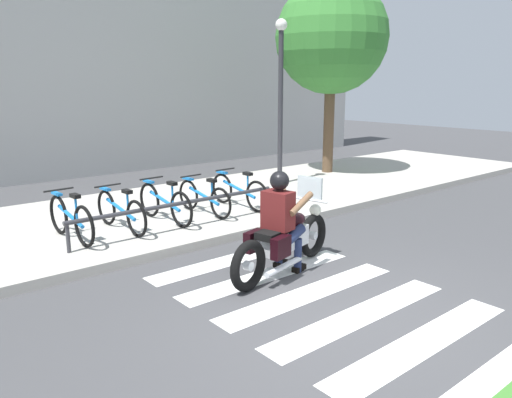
{
  "coord_description": "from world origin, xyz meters",
  "views": [
    {
      "loc": [
        -4.12,
        -3.25,
        2.58
      ],
      "look_at": [
        0.57,
        2.39,
        0.87
      ],
      "focal_mm": 34.88,
      "sensor_mm": 36.0,
      "label": 1
    }
  ],
  "objects_px": {
    "bicycle_3": "(204,197)",
    "rider": "(281,215)",
    "tree_near_rack": "(332,38)",
    "bicycle_1": "(121,211)",
    "street_lamp": "(281,88)",
    "motorcycle": "(284,240)",
    "bicycle_2": "(165,203)",
    "bike_rack": "(181,205)",
    "bicycle_0": "(71,219)",
    "bicycle_4": "(239,191)"
  },
  "relations": [
    {
      "from": "rider",
      "to": "bicycle_3",
      "type": "distance_m",
      "value": 2.97
    },
    {
      "from": "bicycle_1",
      "to": "street_lamp",
      "type": "relative_size",
      "value": 0.4
    },
    {
      "from": "bicycle_0",
      "to": "bicycle_4",
      "type": "xyz_separation_m",
      "value": [
        3.35,
        0.0,
        -0.01
      ]
    },
    {
      "from": "bicycle_1",
      "to": "bicycle_3",
      "type": "xyz_separation_m",
      "value": [
        1.67,
        0.0,
        -0.01
      ]
    },
    {
      "from": "motorcycle",
      "to": "bike_rack",
      "type": "distance_m",
      "value": 2.32
    },
    {
      "from": "bicycle_2",
      "to": "rider",
      "type": "bearing_deg",
      "value": -86.38
    },
    {
      "from": "bicycle_2",
      "to": "bicycle_1",
      "type": "bearing_deg",
      "value": 179.96
    },
    {
      "from": "bike_rack",
      "to": "motorcycle",
      "type": "bearing_deg",
      "value": -83.64
    },
    {
      "from": "bike_rack",
      "to": "tree_near_rack",
      "type": "relative_size",
      "value": 0.75
    },
    {
      "from": "bicycle_2",
      "to": "bicycle_4",
      "type": "distance_m",
      "value": 1.67
    },
    {
      "from": "street_lamp",
      "to": "bicycle_4",
      "type": "bearing_deg",
      "value": -150.58
    },
    {
      "from": "bicycle_2",
      "to": "bicycle_3",
      "type": "bearing_deg",
      "value": 0.06
    },
    {
      "from": "bicycle_4",
      "to": "bicycle_3",
      "type": "bearing_deg",
      "value": 179.97
    },
    {
      "from": "bicycle_2",
      "to": "tree_near_rack",
      "type": "relative_size",
      "value": 0.31
    },
    {
      "from": "bicycle_2",
      "to": "bike_rack",
      "type": "height_order",
      "value": "bicycle_2"
    },
    {
      "from": "bicycle_4",
      "to": "tree_near_rack",
      "type": "relative_size",
      "value": 0.31
    },
    {
      "from": "bicycle_0",
      "to": "rider",
      "type": "bearing_deg",
      "value": -57.13
    },
    {
      "from": "motorcycle",
      "to": "bicycle_0",
      "type": "relative_size",
      "value": 1.4
    },
    {
      "from": "bicycle_3",
      "to": "rider",
      "type": "bearing_deg",
      "value": -102.85
    },
    {
      "from": "bicycle_4",
      "to": "bicycle_2",
      "type": "bearing_deg",
      "value": -179.98
    },
    {
      "from": "tree_near_rack",
      "to": "street_lamp",
      "type": "bearing_deg",
      "value": -169.62
    },
    {
      "from": "rider",
      "to": "street_lamp",
      "type": "xyz_separation_m",
      "value": [
        3.77,
        4.16,
        1.63
      ]
    },
    {
      "from": "rider",
      "to": "bike_rack",
      "type": "distance_m",
      "value": 2.34
    },
    {
      "from": "rider",
      "to": "bicycle_3",
      "type": "relative_size",
      "value": 0.92
    },
    {
      "from": "bike_rack",
      "to": "street_lamp",
      "type": "bearing_deg",
      "value": 24.96
    },
    {
      "from": "bicycle_1",
      "to": "bike_rack",
      "type": "height_order",
      "value": "bicycle_1"
    },
    {
      "from": "rider",
      "to": "bicycle_0",
      "type": "bearing_deg",
      "value": 122.87
    },
    {
      "from": "bicycle_1",
      "to": "street_lamp",
      "type": "bearing_deg",
      "value": 15.02
    },
    {
      "from": "bicycle_1",
      "to": "street_lamp",
      "type": "xyz_separation_m",
      "value": [
        4.79,
        1.29,
        1.98
      ]
    },
    {
      "from": "motorcycle",
      "to": "bicycle_4",
      "type": "bearing_deg",
      "value": 63.63
    },
    {
      "from": "rider",
      "to": "bike_rack",
      "type": "xyz_separation_m",
      "value": [
        -0.18,
        2.32,
        -0.27
      ]
    },
    {
      "from": "bike_rack",
      "to": "rider",
      "type": "bearing_deg",
      "value": -85.52
    },
    {
      "from": "motorcycle",
      "to": "bicycle_0",
      "type": "height_order",
      "value": "motorcycle"
    },
    {
      "from": "motorcycle",
      "to": "bicycle_3",
      "type": "distance_m",
      "value": 2.92
    },
    {
      "from": "rider",
      "to": "tree_near_rack",
      "type": "bearing_deg",
      "value": 37.42
    },
    {
      "from": "bicycle_1",
      "to": "bicycle_4",
      "type": "height_order",
      "value": "bicycle_4"
    },
    {
      "from": "rider",
      "to": "bicycle_1",
      "type": "distance_m",
      "value": 3.07
    },
    {
      "from": "bicycle_3",
      "to": "bike_rack",
      "type": "distance_m",
      "value": 1.01
    },
    {
      "from": "bicycle_4",
      "to": "street_lamp",
      "type": "xyz_separation_m",
      "value": [
        2.28,
        1.29,
        1.98
      ]
    },
    {
      "from": "bike_rack",
      "to": "bicycle_1",
      "type": "bearing_deg",
      "value": 146.48
    },
    {
      "from": "rider",
      "to": "motorcycle",
      "type": "bearing_deg",
      "value": 11.02
    },
    {
      "from": "bicycle_1",
      "to": "bicycle_2",
      "type": "distance_m",
      "value": 0.84
    },
    {
      "from": "bike_rack",
      "to": "tree_near_rack",
      "type": "distance_m",
      "value": 7.27
    },
    {
      "from": "bicycle_3",
      "to": "bike_rack",
      "type": "relative_size",
      "value": 0.4
    },
    {
      "from": "motorcycle",
      "to": "rider",
      "type": "relative_size",
      "value": 1.54
    },
    {
      "from": "bicycle_1",
      "to": "street_lamp",
      "type": "distance_m",
      "value": 5.34
    },
    {
      "from": "motorcycle",
      "to": "bicycle_2",
      "type": "bearing_deg",
      "value": 95.14
    },
    {
      "from": "rider",
      "to": "bike_rack",
      "type": "height_order",
      "value": "rider"
    },
    {
      "from": "motorcycle",
      "to": "bicycle_1",
      "type": "bearing_deg",
      "value": 110.95
    },
    {
      "from": "bicycle_2",
      "to": "tree_near_rack",
      "type": "height_order",
      "value": "tree_near_rack"
    }
  ]
}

